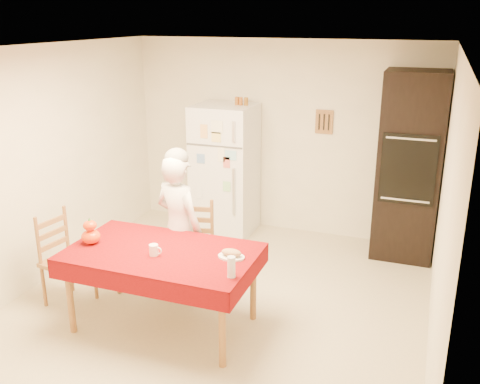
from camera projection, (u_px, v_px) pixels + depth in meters
The scene contains 17 objects.
floor at pixel (217, 306), 5.34m from camera, with size 4.50×4.50×0.00m, color #C9BA91.
room_shell at pixel (214, 149), 4.83m from camera, with size 4.02×4.52×2.51m.
refrigerator at pixel (225, 170), 6.96m from camera, with size 0.75×0.74×1.70m.
oven_cabinet at pixel (409, 167), 6.18m from camera, with size 0.70×0.62×2.20m.
dining_table at pixel (162, 258), 4.81m from camera, with size 1.70×1.00×0.76m.
chair_far at pixel (194, 242), 5.60m from camera, with size 0.50×0.48×0.95m.
chair_left at pixel (62, 255), 5.30m from camera, with size 0.46×0.48×0.95m.
seated_woman at pixel (179, 227), 5.33m from camera, with size 0.55×0.36×1.51m, color silver.
coffee_mug at pixel (154, 250), 4.69m from camera, with size 0.08×0.08×0.10m, color white.
pumpkin_lower at pixel (91, 237), 4.93m from camera, with size 0.18×0.18×0.13m, color #CB4304.
pumpkin_upper at pixel (90, 225), 4.89m from camera, with size 0.12×0.12×0.09m, color #C73904.
wine_glass at pixel (231, 267), 4.29m from camera, with size 0.07×0.07×0.18m, color silver.
bread_plate at pixel (231, 257), 4.65m from camera, with size 0.24×0.24×0.02m, color white.
bread_loaf at pixel (231, 253), 4.64m from camera, with size 0.18×0.10×0.06m, color tan.
spice_jar_left at pixel (237, 101), 6.67m from camera, with size 0.05×0.05×0.10m, color #98551B.
spice_jar_mid at pixel (241, 101), 6.66m from camera, with size 0.05×0.05×0.10m, color #97501B.
spice_jar_right at pixel (246, 101), 6.63m from camera, with size 0.05×0.05×0.10m, color brown.
Camera 1 is at (1.84, -4.34, 2.77)m, focal length 40.00 mm.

